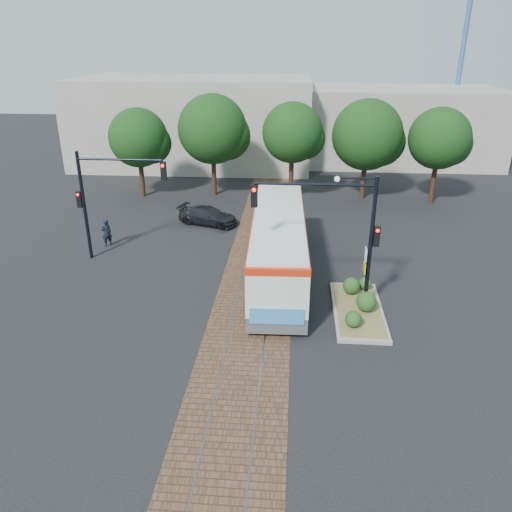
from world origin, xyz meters
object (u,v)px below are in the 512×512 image
object	(u,v)px
city_bus	(278,242)
signal_pole_left	(103,192)
traffic_island	(359,305)
parked_car	(208,216)
signal_pole_main	(343,223)
officer	(107,233)

from	to	relation	value
city_bus	signal_pole_left	size ratio (longest dim) A/B	2.04
traffic_island	parked_car	world-z (taller)	parked_car
traffic_island	signal_pole_main	distance (m)	3.95
signal_pole_main	signal_pole_left	world-z (taller)	signal_pole_main
signal_pole_main	signal_pole_left	bearing A→B (deg)	158.55
signal_pole_left	officer	bearing A→B (deg)	114.53
officer	parked_car	size ratio (longest dim) A/B	0.41
city_bus	parked_car	xyz separation A→B (m)	(-4.92, 7.36, -1.24)
city_bus	signal_pole_main	world-z (taller)	signal_pole_main
officer	city_bus	bearing A→B (deg)	121.46
city_bus	parked_car	bearing A→B (deg)	122.03
signal_pole_left	officer	size ratio (longest dim) A/B	3.67
signal_pole_left	officer	distance (m)	3.63
signal_pole_main	parked_car	xyz separation A→B (m)	(-7.73, 10.83, -3.58)
signal_pole_main	signal_pole_left	xyz separation A→B (m)	(-12.23, 4.80, -0.29)
signal_pole_main	officer	distance (m)	14.99
city_bus	traffic_island	size ratio (longest dim) A/B	2.36
traffic_island	officer	distance (m)	15.52
parked_car	city_bus	bearing A→B (deg)	-128.68
parked_car	signal_pole_main	bearing A→B (deg)	-126.90
city_bus	signal_pole_main	xyz separation A→B (m)	(2.81, -3.47, 2.34)
city_bus	signal_pole_left	xyz separation A→B (m)	(-9.42, 1.33, 2.05)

